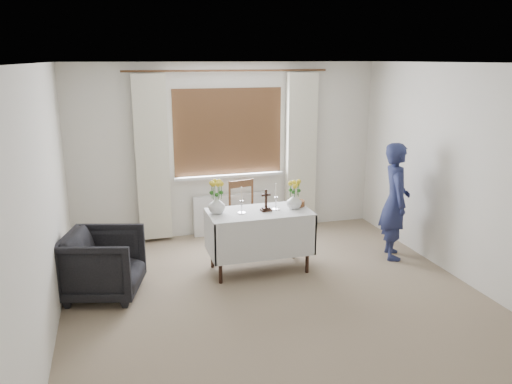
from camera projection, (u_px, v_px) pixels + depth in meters
ground at (283, 307)px, 5.27m from camera, size 5.00×5.00×0.00m
altar_table at (259, 241)px, 6.10m from camera, size 1.24×0.64×0.76m
wooden_chair at (247, 214)px, 6.95m from camera, size 0.49×0.49×0.90m
armchair at (104, 264)px, 5.46m from camera, size 0.98×0.97×0.73m
person at (395, 201)px, 6.43m from camera, size 0.52×0.64×1.52m
radiator at (230, 214)px, 7.43m from camera, size 1.10×0.10×0.60m
wooden_cross at (266, 200)px, 5.98m from camera, size 0.13×0.10×0.27m
candlestick_left at (242, 200)px, 5.89m from camera, size 0.11×0.11×0.32m
candlestick_right at (276, 197)px, 6.02m from camera, size 0.12×0.12×0.33m
flower_vase_left at (217, 205)px, 5.90m from camera, size 0.26×0.26×0.21m
flower_vase_right at (294, 201)px, 6.08m from camera, size 0.19×0.19×0.19m
wicker_basket at (297, 203)px, 6.21m from camera, size 0.24×0.24×0.07m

